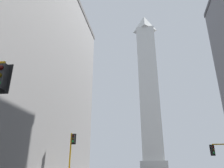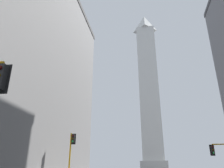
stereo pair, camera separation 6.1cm
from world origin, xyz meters
name	(u,v)px [view 1 (the left image)]	position (x,y,z in m)	size (l,w,h in m)	color
obelisk	(149,88)	(0.00, 84.16, 33.24)	(9.44, 9.44, 69.01)	silver
traffic_light_mid_left	(71,151)	(-10.81, 26.78, 4.09)	(0.76, 0.52, 6.23)	orange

